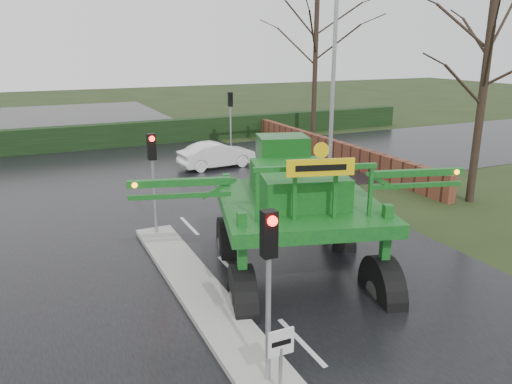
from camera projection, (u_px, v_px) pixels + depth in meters
name	position (u px, v px, depth m)	size (l,w,h in m)	color
ground	(301.00, 342.00, 10.88)	(140.00, 140.00, 0.00)	black
road_main	(174.00, 210.00, 19.58)	(14.00, 80.00, 0.02)	black
road_cross	(140.00, 175.00, 24.79)	(80.00, 12.00, 0.02)	black
median_island	(200.00, 292.00, 12.94)	(1.20, 10.00, 0.16)	gray
hedge_row	(112.00, 135.00, 31.54)	(44.00, 0.90, 1.50)	black
brick_wall	(321.00, 146.00, 28.87)	(0.40, 20.00, 1.20)	#592D1E
keep_left_sign	(281.00, 352.00, 8.75)	(0.50, 0.07, 1.35)	gray
traffic_signal_near	(269.00, 261.00, 8.74)	(0.26, 0.33, 3.52)	gray
traffic_signal_mid	(153.00, 162.00, 16.14)	(0.26, 0.33, 3.52)	gray
traffic_signal_far	(230.00, 108.00, 30.18)	(0.26, 0.33, 3.52)	gray
street_light_right	(329.00, 51.00, 22.93)	(3.85, 0.30, 10.00)	gray
tree_right_near	(485.00, 73.00, 19.28)	(5.60, 5.60, 9.64)	black
tree_right_far	(316.00, 41.00, 32.56)	(7.00, 7.00, 12.05)	black
crop_sprayer	(240.00, 210.00, 12.01)	(8.85, 6.64, 5.12)	black
white_sedan	(217.00, 168.00, 26.43)	(1.42, 4.06, 1.34)	white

